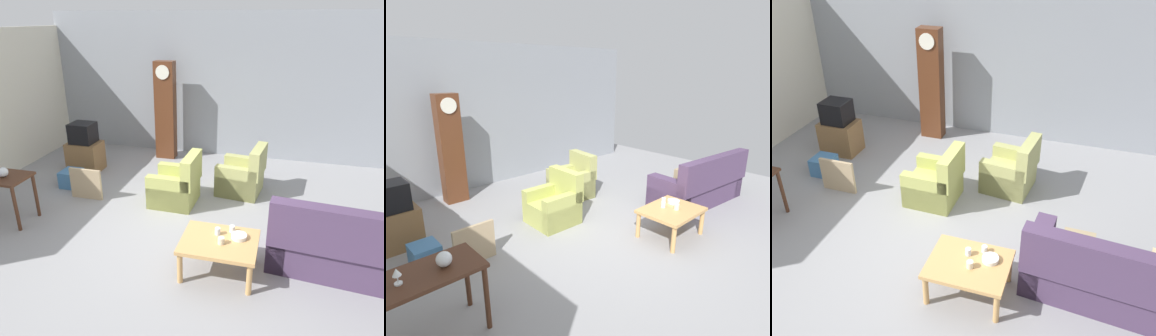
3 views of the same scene
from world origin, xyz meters
The scene contains 16 objects.
ground_plane centered at (0.00, 0.00, 0.00)m, with size 10.40×10.40×0.00m, color gray.
garage_door_wall centered at (0.00, 3.60, 1.60)m, with size 8.40×0.16×3.20m, color gray.
couch_floral centered at (2.32, -0.42, 0.35)m, with size 2.17×1.07×1.04m.
armchair_olive_near centered at (-0.40, 0.89, 0.31)m, with size 0.81×0.78×0.92m.
armchair_olive_far centered at (0.67, 1.59, 0.31)m, with size 0.88×0.85×0.92m.
coffee_table_wood centered at (0.67, -0.80, 0.40)m, with size 0.96×0.76×0.47m.
grandfather_clock centered at (-1.30, 3.04, 1.10)m, with size 0.44×0.30×2.19m.
tv_stand_cabinet centered at (-2.73, 1.84, 0.31)m, with size 0.68×0.52×0.62m, color brown.
tv_crt centered at (-2.73, 1.84, 0.83)m, with size 0.48×0.44×0.42m, color black.
framed_picture_leaning centered at (-2.03, 0.63, 0.28)m, with size 0.60×0.05×0.57m, color tan.
storage_box_blue centered at (-2.58, 1.03, 0.16)m, with size 0.36×0.39×0.32m, color teal.
glass_dome_cloche centered at (-2.79, -0.39, 0.86)m, with size 0.15×0.15×0.15m, color silver.
cup_white_porcelain centered at (0.80, -0.56, 0.52)m, with size 0.07×0.07×0.09m, color white.
cup_blue_rimmed centered at (0.63, -0.67, 0.52)m, with size 0.07×0.07×0.09m, color silver.
cup_cream_tall centered at (0.71, -0.86, 0.52)m, with size 0.08×0.08×0.09m, color beige.
bowl_white_stacked centered at (0.90, -0.69, 0.50)m, with size 0.20×0.20×0.05m, color white.
Camera 1 is at (1.31, -4.60, 3.05)m, focal length 33.91 mm.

